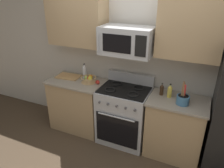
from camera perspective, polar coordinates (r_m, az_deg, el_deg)
The scene contains 15 objects.
ground_plane at distance 3.33m, azimuth -1.29°, elevation -20.39°, with size 16.00×16.00×0.00m, color #473828.
wall_back at distance 3.44m, azimuth 5.70°, elevation 6.72°, with size 8.00×0.10×2.60m, color beige.
counter_left at distance 3.83m, azimuth -8.92°, elevation -5.31°, with size 0.93×0.59×0.91m.
range_oven at distance 3.49m, azimuth 3.17°, elevation -8.01°, with size 0.76×0.63×1.09m.
counter_right at distance 3.35m, azimuth 16.20°, elevation -11.01°, with size 0.81×0.59×0.91m.
microwave at distance 3.04m, azimuth 3.87°, elevation 11.30°, with size 0.73×0.44×0.39m.
upper_cabinets_left at distance 3.49m, azimuth -9.23°, elevation 16.11°, with size 0.92×0.34×0.74m.
upper_cabinets_right at distance 2.94m, azimuth 20.04°, elevation 13.39°, with size 0.80×0.34×0.74m.
utensil_crock at distance 3.01m, azimuth 18.21°, elevation -3.78°, with size 0.17×0.17×0.33m.
fruit_basket at distance 3.53m, azimuth -6.17°, elevation 1.29°, with size 0.26×0.26×0.11m.
apple_loose at distance 3.45m, azimuth -3.83°, elevation 0.49°, with size 0.07×0.07×0.07m, color red.
cutting_board at distance 3.80m, azimuth -11.40°, elevation 1.97°, with size 0.40×0.26×0.02m, color tan.
bottle_oil at distance 3.13m, azimuth 14.99°, elevation -1.81°, with size 0.06×0.06×0.20m.
bottle_soy at distance 3.17m, azimuth 12.99°, elevation -1.44°, with size 0.05×0.05×0.18m.
bottle_vinegar at distance 3.68m, azimuth -7.27°, elevation 3.33°, with size 0.07×0.07×0.25m.
Camera 1 is at (1.03, -2.11, 2.36)m, focal length 34.63 mm.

